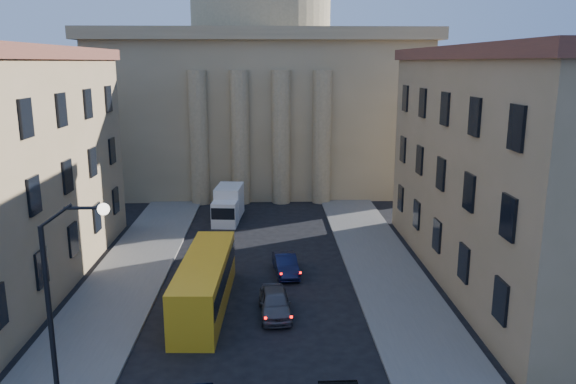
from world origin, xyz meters
name	(u,v)px	position (x,y,z in m)	size (l,w,h in m)	color
sidewalk_left	(106,310)	(-8.50, 18.00, 0.07)	(5.00, 60.00, 0.15)	#5E5C56
sidewalk_right	(404,305)	(8.50, 18.00, 0.07)	(5.00, 60.00, 0.15)	#5E5C56
church	(261,78)	(0.00, 55.47, 11.88)	(68.02, 28.76, 36.60)	#8A7854
building_right	(530,166)	(17.00, 22.00, 7.42)	(11.60, 26.60, 14.70)	#9B7F5B
street_lamp	(62,296)	(-6.97, 8.00, 5.29)	(2.62, 0.44, 8.83)	black
car_right_far	(275,302)	(1.04, 17.25, 0.72)	(1.70, 4.22, 1.44)	#4A494E
car_right_distant	(286,264)	(1.83, 23.36, 0.66)	(1.40, 4.02, 1.32)	black
city_bus	(205,281)	(-2.92, 18.34, 1.58)	(2.82, 10.53, 2.94)	gold
box_truck	(228,205)	(-2.85, 36.41, 1.41)	(2.60, 5.60, 2.98)	silver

